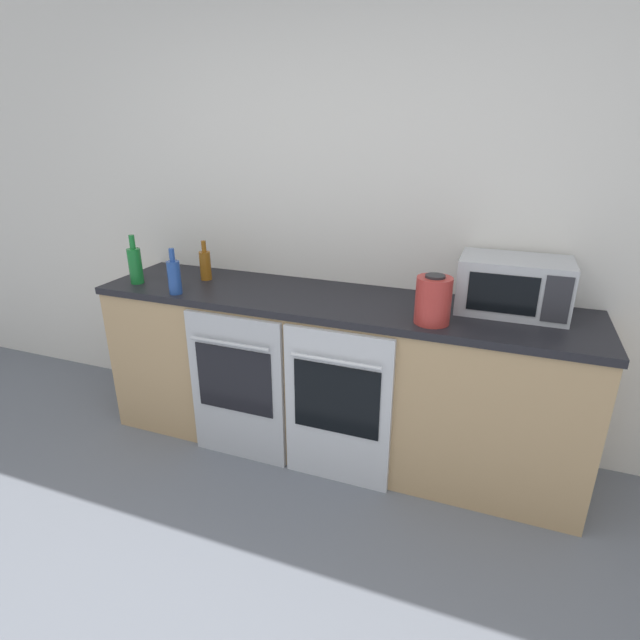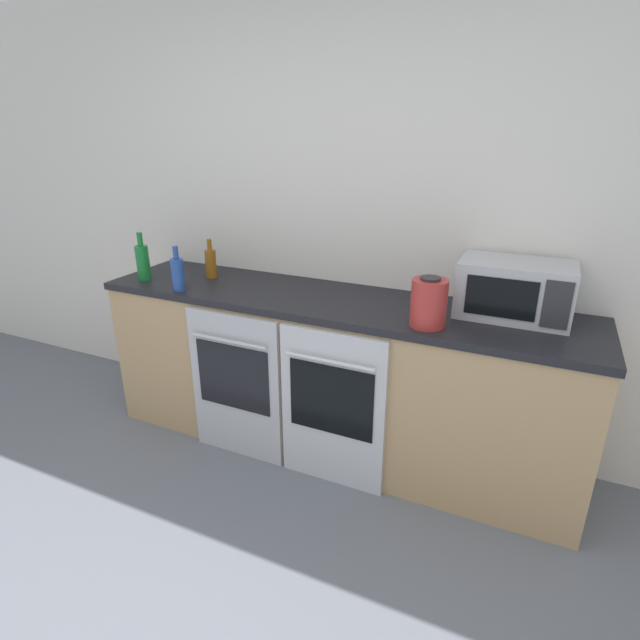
% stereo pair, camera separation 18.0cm
% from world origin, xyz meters
% --- Properties ---
extents(wall_back, '(10.00, 0.06, 2.60)m').
position_xyz_m(wall_back, '(0.00, 2.09, 1.30)').
color(wall_back, silver).
rests_on(wall_back, ground_plane).
extents(counter_back, '(2.74, 0.63, 0.94)m').
position_xyz_m(counter_back, '(0.00, 1.75, 0.47)').
color(counter_back, tan).
rests_on(counter_back, ground_plane).
extents(oven_left, '(0.57, 0.06, 0.88)m').
position_xyz_m(oven_left, '(-0.46, 1.43, 0.45)').
color(oven_left, '#B7BABF').
rests_on(oven_left, ground_plane).
extents(oven_right, '(0.57, 0.06, 0.88)m').
position_xyz_m(oven_right, '(0.13, 1.43, 0.45)').
color(oven_right, silver).
rests_on(oven_right, ground_plane).
extents(microwave, '(0.53, 0.33, 0.28)m').
position_xyz_m(microwave, '(0.91, 1.87, 1.08)').
color(microwave, '#B7BABF').
rests_on(microwave, counter_back).
extents(bottle_blue, '(0.07, 0.07, 0.26)m').
position_xyz_m(bottle_blue, '(-0.86, 1.52, 1.04)').
color(bottle_blue, '#234793').
rests_on(bottle_blue, counter_back).
extents(bottle_amber, '(0.07, 0.07, 0.24)m').
position_xyz_m(bottle_amber, '(-0.85, 1.81, 1.03)').
color(bottle_amber, '#8C5114').
rests_on(bottle_amber, counter_back).
extents(bottle_green, '(0.08, 0.08, 0.29)m').
position_xyz_m(bottle_green, '(-1.20, 1.60, 1.05)').
color(bottle_green, '#19722D').
rests_on(bottle_green, counter_back).
extents(kettle, '(0.17, 0.17, 0.24)m').
position_xyz_m(kettle, '(0.56, 1.57, 1.05)').
color(kettle, '#B2332D').
rests_on(kettle, counter_back).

